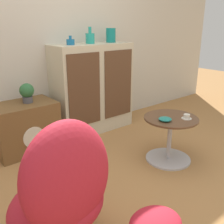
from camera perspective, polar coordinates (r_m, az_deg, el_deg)
The scene contains 12 objects.
ground_plane at distance 2.29m, azimuth 5.97°, elevation -17.35°, with size 12.00×12.00×0.00m, color #A87542.
wall_back at distance 3.20m, azimuth -15.30°, elevation 17.35°, with size 6.40×0.06×2.60m.
sideboard at distance 3.36m, azimuth -4.19°, elevation 5.16°, with size 1.03×0.41×1.11m.
tv_console at distance 3.01m, azimuth -18.40°, elevation -3.16°, with size 0.66×0.46×0.54m.
egg_chair at distance 1.64m, azimuth -10.57°, elevation -16.47°, with size 0.75×0.71×0.88m.
coffee_table at distance 2.72m, azimuth 12.42°, elevation -5.37°, with size 0.53×0.53×0.47m.
vase_leftmost at distance 3.12m, azimuth -9.02°, elevation 14.88°, with size 0.09×0.09×0.10m.
vase_inner_left at distance 3.26m, azimuth -4.79°, elevation 15.78°, with size 0.11×0.11×0.19m.
vase_inner_right at distance 3.45m, azimuth -0.26°, elevation 16.36°, with size 0.12×0.12×0.18m.
potted_plant at distance 2.92m, azimuth -18.04°, elevation 4.15°, with size 0.15×0.15×0.21m.
teacup at distance 2.64m, azimuth 15.94°, elevation -1.05°, with size 0.10×0.10×0.05m.
bowl at distance 2.54m, azimuth 11.49°, elevation -1.51°, with size 0.13×0.13×0.04m.
Camera 1 is at (-1.34, -1.28, 1.35)m, focal length 42.00 mm.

